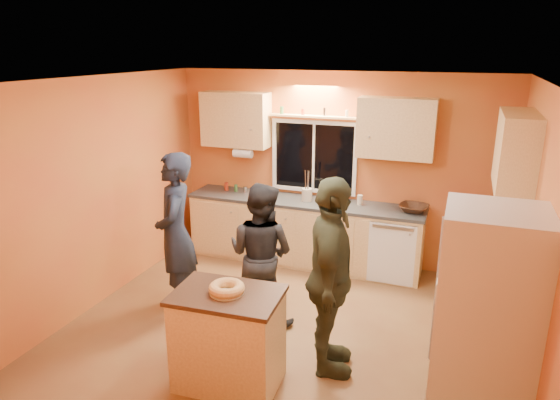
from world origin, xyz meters
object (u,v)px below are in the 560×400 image
at_px(refrigerator, 485,323).
at_px(person_center, 261,254).
at_px(island, 228,338).
at_px(person_left, 176,234).
at_px(person_right, 330,278).

height_order(refrigerator, person_center, refrigerator).
bearing_deg(island, refrigerator, 3.45).
xyz_separation_m(island, person_left, (-1.13, 1.02, 0.46)).
bearing_deg(person_left, person_center, 68.50).
bearing_deg(refrigerator, person_left, 166.20).
height_order(island, person_center, person_center).
distance_m(refrigerator, person_right, 1.31).
bearing_deg(refrigerator, person_right, 168.08).
distance_m(refrigerator, island, 2.11).
distance_m(person_left, person_right, 1.97).
distance_m(island, person_left, 1.59).
height_order(refrigerator, island, refrigerator).
relative_size(refrigerator, person_left, 0.99).
bearing_deg(person_left, person_right, 49.02).
xyz_separation_m(island, person_right, (0.77, 0.51, 0.47)).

